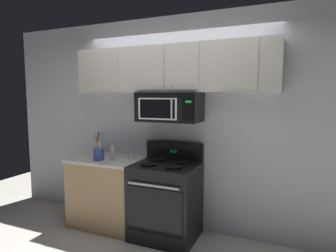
{
  "coord_description": "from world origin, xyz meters",
  "views": [
    {
      "loc": [
        1.32,
        -2.61,
        1.71
      ],
      "look_at": [
        0.0,
        0.49,
        1.35
      ],
      "focal_mm": 30.35,
      "sensor_mm": 36.0,
      "label": 1
    }
  ],
  "objects_px": {
    "utensil_crock_blue": "(99,152)",
    "salt_shaker": "(131,155)",
    "pepper_mill": "(113,153)",
    "over_range_microwave": "(170,107)",
    "stove_range": "(166,199)"
  },
  "relations": [
    {
      "from": "utensil_crock_blue",
      "to": "salt_shaker",
      "type": "relative_size",
      "value": 3.81
    },
    {
      "from": "salt_shaker",
      "to": "pepper_mill",
      "type": "distance_m",
      "value": 0.25
    },
    {
      "from": "pepper_mill",
      "to": "utensil_crock_blue",
      "type": "bearing_deg",
      "value": -167.97
    },
    {
      "from": "utensil_crock_blue",
      "to": "pepper_mill",
      "type": "xyz_separation_m",
      "value": [
        0.18,
        0.04,
        -0.01
      ]
    },
    {
      "from": "salt_shaker",
      "to": "over_range_microwave",
      "type": "bearing_deg",
      "value": 3.95
    },
    {
      "from": "utensil_crock_blue",
      "to": "salt_shaker",
      "type": "xyz_separation_m",
      "value": [
        0.34,
        0.22,
        -0.05
      ]
    },
    {
      "from": "stove_range",
      "to": "pepper_mill",
      "type": "bearing_deg",
      "value": -171.62
    },
    {
      "from": "salt_shaker",
      "to": "utensil_crock_blue",
      "type": "bearing_deg",
      "value": -147.39
    },
    {
      "from": "salt_shaker",
      "to": "pepper_mill",
      "type": "height_order",
      "value": "pepper_mill"
    },
    {
      "from": "over_range_microwave",
      "to": "salt_shaker",
      "type": "bearing_deg",
      "value": -176.05
    },
    {
      "from": "over_range_microwave",
      "to": "pepper_mill",
      "type": "xyz_separation_m",
      "value": [
        -0.68,
        -0.22,
        -0.58
      ]
    },
    {
      "from": "stove_range",
      "to": "utensil_crock_blue",
      "type": "relative_size",
      "value": 2.97
    },
    {
      "from": "stove_range",
      "to": "pepper_mill",
      "type": "distance_m",
      "value": 0.87
    },
    {
      "from": "stove_range",
      "to": "pepper_mill",
      "type": "height_order",
      "value": "stove_range"
    },
    {
      "from": "utensil_crock_blue",
      "to": "salt_shaker",
      "type": "height_order",
      "value": "utensil_crock_blue"
    }
  ]
}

